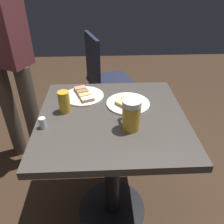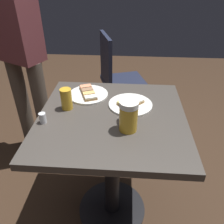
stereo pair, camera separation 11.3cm
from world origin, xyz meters
The scene contains 9 objects.
ground_plane centered at (0.00, 0.00, 0.00)m, with size 6.00×6.00×0.00m, color #382619.
cafe_table centered at (0.00, 0.00, 0.59)m, with size 0.71×0.73×0.76m.
plate_near centered at (0.10, -0.09, 0.77)m, with size 0.23×0.23×0.03m.
plate_far centered at (0.19, 0.15, 0.77)m, with size 0.22×0.22×0.03m.
beer_mug centered at (-0.10, -0.08, 0.84)m, with size 0.13×0.08×0.15m.
beer_glass_small centered at (0.05, 0.24, 0.82)m, with size 0.06×0.06×0.11m, color gold.
salt_shaker centered at (-0.08, 0.32, 0.79)m, with size 0.03×0.03×0.05m, color silver.
cafe_chair centered at (0.99, 0.02, 0.52)m, with size 0.48×0.48×0.90m.
patron_standing centered at (0.56, 0.68, 0.93)m, with size 0.30×0.37×1.61m.
Camera 1 is at (-0.95, 0.05, 1.41)m, focal length 36.99 mm.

